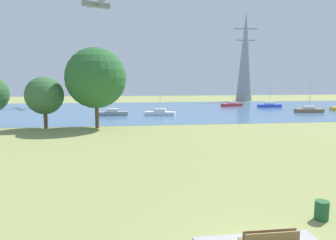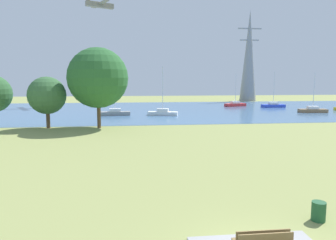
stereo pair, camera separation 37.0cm
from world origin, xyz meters
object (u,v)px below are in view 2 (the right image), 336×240
(litter_bin, at_px, (319,211))
(electricity_pylon, at_px, (249,56))
(sailboat_white, at_px, (163,113))
(light_aircraft, at_px, (100,5))
(sailboat_red, at_px, (235,104))
(tree_east_far, at_px, (47,96))
(tree_west_near, at_px, (98,78))
(sailboat_blue, at_px, (273,105))
(sailboat_brown, at_px, (313,110))
(sailboat_gray, at_px, (115,112))

(litter_bin, xyz_separation_m, electricity_pylon, (23.62, 70.71, 11.63))
(sailboat_white, distance_m, light_aircraft, 34.87)
(sailboat_red, xyz_separation_m, tree_east_far, (-32.11, -27.21, 3.43))
(sailboat_red, bearing_deg, tree_west_near, -133.31)
(tree_east_far, bearing_deg, sailboat_red, 40.28)
(sailboat_blue, height_order, tree_west_near, tree_west_near)
(litter_bin, relative_size, sailboat_white, 0.10)
(sailboat_blue, distance_m, electricity_pylon, 23.44)
(tree_west_near, height_order, electricity_pylon, electricity_pylon)
(litter_bin, height_order, sailboat_brown, sailboat_brown)
(sailboat_red, xyz_separation_m, sailboat_white, (-17.30, -15.58, 0.01))
(sailboat_gray, relative_size, sailboat_brown, 1.12)
(sailboat_red, relative_size, sailboat_brown, 0.99)
(sailboat_brown, bearing_deg, tree_west_near, -158.93)
(sailboat_white, bearing_deg, tree_west_near, -126.01)
(litter_bin, relative_size, sailboat_gray, 0.10)
(light_aircraft, bearing_deg, sailboat_gray, -79.59)
(sailboat_brown, distance_m, tree_west_near, 38.40)
(sailboat_gray, bearing_deg, electricity_pylon, 42.74)
(sailboat_brown, bearing_deg, light_aircraft, 149.51)
(tree_west_near, bearing_deg, sailboat_red, 46.69)
(sailboat_blue, xyz_separation_m, light_aircraft, (-36.25, 12.11, 22.00))
(tree_east_far, relative_size, light_aircraft, 0.77)
(sailboat_brown, relative_size, light_aircraft, 0.87)
(tree_west_near, bearing_deg, sailboat_blue, 36.25)
(sailboat_gray, relative_size, tree_west_near, 0.82)
(litter_bin, height_order, sailboat_white, sailboat_white)
(sailboat_blue, bearing_deg, sailboat_white, -153.41)
(sailboat_blue, xyz_separation_m, sailboat_white, (-24.32, -12.17, 0.01))
(sailboat_blue, distance_m, tree_east_far, 45.92)
(tree_west_near, relative_size, light_aircraft, 1.19)
(litter_bin, distance_m, sailboat_blue, 54.83)
(tree_east_far, bearing_deg, sailboat_blue, 31.32)
(tree_east_far, xyz_separation_m, electricity_pylon, (41.21, 44.08, 8.14))
(sailboat_gray, xyz_separation_m, sailboat_brown, (34.31, 0.57, -0.01))
(sailboat_gray, height_order, sailboat_brown, sailboat_gray)
(electricity_pylon, bearing_deg, sailboat_brown, -89.51)
(sailboat_gray, relative_size, sailboat_white, 0.99)
(light_aircraft, bearing_deg, sailboat_brown, -30.49)
(sailboat_white, xyz_separation_m, tree_west_near, (-8.80, -12.11, 5.47))
(litter_bin, bearing_deg, sailboat_blue, 66.87)
(sailboat_blue, height_order, light_aircraft, light_aircraft)
(tree_west_near, xyz_separation_m, electricity_pylon, (35.20, 44.56, 6.08))
(litter_bin, relative_size, electricity_pylon, 0.03)
(litter_bin, distance_m, sailboat_white, 38.36)
(sailboat_blue, relative_size, light_aircraft, 0.91)
(sailboat_white, xyz_separation_m, electricity_pylon, (26.40, 32.45, 11.56))
(light_aircraft, bearing_deg, litter_bin, -76.76)
(sailboat_blue, bearing_deg, sailboat_gray, -160.71)
(sailboat_brown, xyz_separation_m, sailboat_blue, (-2.35, 10.62, 0.00))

